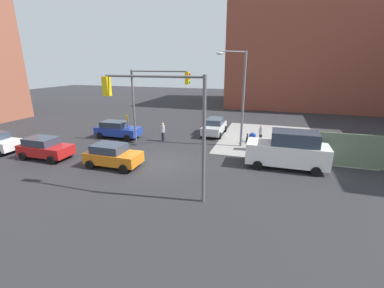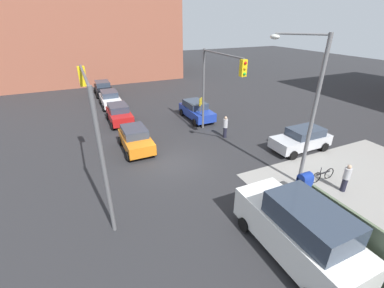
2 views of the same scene
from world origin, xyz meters
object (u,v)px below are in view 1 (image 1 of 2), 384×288
(bicycle_leaning_on_fence, at_px, (247,138))
(street_lamp_corner, at_px, (240,93))
(traffic_signal_se_corner, at_px, (163,112))
(pedestrian_waiting, at_px, (261,134))
(pedestrian_crossing, at_px, (163,132))
(mailbox_blue, at_px, (252,141))
(sedan_orange, at_px, (112,155))
(traffic_signal_nw_corner, at_px, (154,92))
(sedan_blue, at_px, (117,129))
(coupe_red, at_px, (45,148))
(van_white_delivery, at_px, (288,150))
(hatchback_silver, at_px, (214,126))

(bicycle_leaning_on_fence, bearing_deg, street_lamp_corner, -112.67)
(traffic_signal_se_corner, height_order, pedestrian_waiting, traffic_signal_se_corner)
(pedestrian_waiting, distance_m, bicycle_leaning_on_fence, 1.32)
(traffic_signal_se_corner, distance_m, pedestrian_waiting, 13.26)
(street_lamp_corner, xyz_separation_m, pedestrian_crossing, (-6.92, -0.36, -3.78))
(mailbox_blue, relative_size, pedestrian_crossing, 0.81)
(sedan_orange, bearing_deg, traffic_signal_nw_corner, 85.74)
(sedan_blue, bearing_deg, traffic_signal_nw_corner, -5.90)
(sedan_blue, xyz_separation_m, bicycle_leaning_on_fence, (12.35, 2.25, -0.50))
(traffic_signal_se_corner, bearing_deg, traffic_signal_nw_corner, 117.73)
(coupe_red, bearing_deg, sedan_orange, 0.73)
(sedan_orange, xyz_separation_m, van_white_delivery, (11.75, 3.49, 0.44))
(coupe_red, xyz_separation_m, pedestrian_waiting, (15.59, 9.17, 0.01))
(traffic_signal_nw_corner, height_order, sedan_blue, traffic_signal_nw_corner)
(traffic_signal_se_corner, relative_size, van_white_delivery, 1.20)
(van_white_delivery, height_order, bicycle_leaning_on_fence, van_white_delivery)
(traffic_signal_nw_corner, distance_m, pedestrian_waiting, 10.35)
(pedestrian_crossing, bearing_deg, coupe_red, 174.41)
(traffic_signal_se_corner, relative_size, pedestrian_waiting, 3.94)
(coupe_red, relative_size, hatchback_silver, 0.92)
(street_lamp_corner, bearing_deg, hatchback_silver, 129.17)
(sedan_orange, height_order, hatchback_silver, same)
(traffic_signal_nw_corner, height_order, mailbox_blue, traffic_signal_nw_corner)
(traffic_signal_nw_corner, bearing_deg, pedestrian_crossing, 60.99)
(hatchback_silver, bearing_deg, coupe_red, -135.22)
(traffic_signal_nw_corner, relative_size, sedan_orange, 1.68)
(hatchback_silver, height_order, pedestrian_crossing, pedestrian_crossing)
(sedan_orange, height_order, van_white_delivery, van_white_delivery)
(coupe_red, xyz_separation_m, sedan_blue, (2.04, 6.72, 0.00))
(van_white_delivery, distance_m, bicycle_leaning_on_fence, 6.39)
(coupe_red, xyz_separation_m, pedestrian_crossing, (6.79, 6.97, 0.08))
(pedestrian_crossing, xyz_separation_m, pedestrian_waiting, (8.80, 2.20, -0.06))
(pedestrian_waiting, xyz_separation_m, bicycle_leaning_on_fence, (-1.20, -0.20, -0.51))
(traffic_signal_se_corner, height_order, van_white_delivery, traffic_signal_se_corner)
(mailbox_blue, bearing_deg, hatchback_silver, 135.55)
(mailbox_blue, height_order, van_white_delivery, van_white_delivery)
(coupe_red, bearing_deg, pedestrian_waiting, 30.46)
(sedan_orange, relative_size, hatchback_silver, 0.90)
(traffic_signal_nw_corner, height_order, street_lamp_corner, street_lamp_corner)
(mailbox_blue, distance_m, pedestrian_waiting, 2.48)
(sedan_blue, relative_size, pedestrian_waiting, 2.64)
(traffic_signal_se_corner, relative_size, coupe_red, 1.64)
(traffic_signal_nw_corner, xyz_separation_m, van_white_delivery, (11.28, -2.70, -3.35))
(coupe_red, xyz_separation_m, hatchback_silver, (10.88, 10.80, 0.00))
(mailbox_blue, bearing_deg, bicycle_leaning_on_fence, 105.28)
(coupe_red, relative_size, pedestrian_crossing, 2.25)
(van_white_delivery, bearing_deg, sedan_blue, 168.61)
(sedan_orange, height_order, pedestrian_crossing, pedestrian_crossing)
(sedan_blue, bearing_deg, pedestrian_crossing, 3.00)
(bicycle_leaning_on_fence, bearing_deg, sedan_orange, -133.55)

